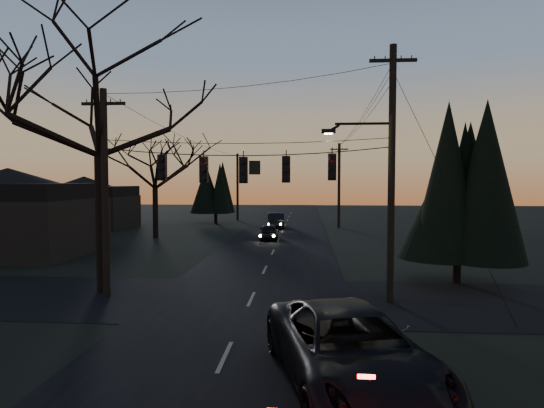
# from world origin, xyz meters

# --- Properties ---
(main_road) EXTENTS (8.00, 120.00, 0.02)m
(main_road) POSITION_xyz_m (0.00, 20.00, 0.01)
(main_road) COLOR black
(main_road) RESTS_ON ground
(cross_road) EXTENTS (60.00, 7.00, 0.02)m
(cross_road) POSITION_xyz_m (0.00, 10.00, 0.01)
(cross_road) COLOR black
(cross_road) RESTS_ON ground
(utility_pole_right) EXTENTS (5.00, 0.30, 10.00)m
(utility_pole_right) POSITION_xyz_m (5.50, 10.00, 0.00)
(utility_pole_right) COLOR black
(utility_pole_right) RESTS_ON ground
(utility_pole_left) EXTENTS (1.80, 0.30, 8.50)m
(utility_pole_left) POSITION_xyz_m (-6.00, 10.00, 0.00)
(utility_pole_left) COLOR black
(utility_pole_left) RESTS_ON ground
(utility_pole_far_r) EXTENTS (1.80, 0.30, 8.50)m
(utility_pole_far_r) POSITION_xyz_m (5.50, 38.00, 0.00)
(utility_pole_far_r) COLOR black
(utility_pole_far_r) RESTS_ON ground
(utility_pole_far_l) EXTENTS (0.30, 0.30, 8.00)m
(utility_pole_far_l) POSITION_xyz_m (-6.00, 46.00, 0.00)
(utility_pole_far_l) COLOR black
(utility_pole_far_l) RESTS_ON ground
(span_signal_assembly) EXTENTS (11.50, 0.44, 1.56)m
(span_signal_assembly) POSITION_xyz_m (-0.24, 10.00, 5.27)
(span_signal_assembly) COLOR black
(span_signal_assembly) RESTS_ON ground
(bare_tree_left) EXTENTS (9.00, 9.00, 11.68)m
(bare_tree_left) POSITION_xyz_m (-6.51, 10.66, 8.16)
(bare_tree_left) COLOR black
(bare_tree_left) RESTS_ON ground
(evergreen_right) EXTENTS (4.04, 4.04, 7.81)m
(evergreen_right) POSITION_xyz_m (9.26, 13.68, 4.50)
(evergreen_right) COLOR black
(evergreen_right) RESTS_ON ground
(bare_tree_dist) EXTENTS (7.58, 7.58, 8.26)m
(bare_tree_dist) POSITION_xyz_m (-10.32, 28.92, 5.77)
(bare_tree_dist) COLOR black
(bare_tree_dist) RESTS_ON ground
(evergreen_dist) EXTENTS (3.97, 3.97, 6.05)m
(evergreen_dist) POSITION_xyz_m (-7.82, 41.78, 3.62)
(evergreen_dist) COLOR black
(evergreen_dist) RESTS_ON ground
(house_left_near) EXTENTS (10.00, 8.00, 5.60)m
(house_left_near) POSITION_xyz_m (-17.00, 20.00, 2.80)
(house_left_near) COLOR black
(house_left_near) RESTS_ON ground
(house_left_far) EXTENTS (9.00, 7.00, 5.20)m
(house_left_far) POSITION_xyz_m (-20.00, 36.00, 2.60)
(house_left_far) COLOR black
(house_left_far) RESTS_ON ground
(suv_near) EXTENTS (4.47, 7.04, 1.81)m
(suv_near) POSITION_xyz_m (3.20, 2.37, 0.90)
(suv_near) COLOR black
(suv_near) RESTS_ON ground
(sedan_oncoming_a) EXTENTS (1.73, 3.82, 1.27)m
(sedan_oncoming_a) POSITION_xyz_m (-0.80, 28.58, 0.64)
(sedan_oncoming_a) COLOR black
(sedan_oncoming_a) RESTS_ON ground
(sedan_oncoming_b) EXTENTS (1.85, 4.67, 1.51)m
(sedan_oncoming_b) POSITION_xyz_m (-0.80, 37.59, 0.76)
(sedan_oncoming_b) COLOR black
(sedan_oncoming_b) RESTS_ON ground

